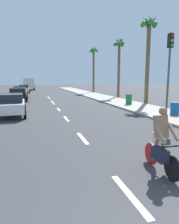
# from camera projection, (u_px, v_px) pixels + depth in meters

# --- Properties ---
(ground_plane) EXTENTS (160.00, 160.00, 0.00)m
(ground_plane) POSITION_uv_depth(u_px,v_px,m) (54.00, 104.00, 21.02)
(ground_plane) COLOR #38383A
(sidewalk_strip) EXTENTS (3.60, 80.00, 0.14)m
(sidewalk_strip) POSITION_uv_depth(u_px,v_px,m) (112.00, 100.00, 24.76)
(sidewalk_strip) COLOR #9E998E
(sidewalk_strip) RESTS_ON ground
(lane_stripe_1) EXTENTS (0.16, 1.80, 0.01)m
(lane_stripe_1) POSITION_uv_depth(u_px,v_px,m) (129.00, 194.00, 4.54)
(lane_stripe_1) COLOR white
(lane_stripe_1) RESTS_ON ground
(lane_stripe_2) EXTENTS (0.16, 1.80, 0.01)m
(lane_stripe_2) POSITION_uv_depth(u_px,v_px,m) (83.00, 138.00, 8.90)
(lane_stripe_2) COLOR white
(lane_stripe_2) RESTS_ON ground
(lane_stripe_3) EXTENTS (0.16, 1.80, 0.01)m
(lane_stripe_3) POSITION_uv_depth(u_px,v_px,m) (66.00, 119.00, 13.31)
(lane_stripe_3) COLOR white
(lane_stripe_3) RESTS_ON ground
(lane_stripe_4) EXTENTS (0.16, 1.80, 0.01)m
(lane_stripe_4) POSITION_uv_depth(u_px,v_px,m) (59.00, 109.00, 17.40)
(lane_stripe_4) COLOR white
(lane_stripe_4) RESTS_ON ground
(lane_stripe_5) EXTENTS (0.16, 1.80, 0.01)m
(lane_stripe_5) POSITION_uv_depth(u_px,v_px,m) (54.00, 103.00, 21.73)
(lane_stripe_5) COLOR white
(lane_stripe_5) RESTS_ON ground
(lane_stripe_6) EXTENTS (0.16, 1.80, 0.01)m
(lane_stripe_6) POSITION_uv_depth(u_px,v_px,m) (52.00, 101.00, 23.73)
(lane_stripe_6) COLOR white
(lane_stripe_6) RESTS_ON ground
(lane_stripe_7) EXTENTS (0.16, 1.80, 0.01)m
(lane_stripe_7) POSITION_uv_depth(u_px,v_px,m) (49.00, 98.00, 27.76)
(lane_stripe_7) COLOR white
(lane_stripe_7) RESTS_ON ground
(lane_stripe_8) EXTENTS (0.16, 1.80, 0.01)m
(lane_stripe_8) POSITION_uv_depth(u_px,v_px,m) (48.00, 97.00, 29.90)
(lane_stripe_8) COLOR white
(lane_stripe_8) RESTS_ON ground
(cyclist) EXTENTS (0.62, 1.71, 1.82)m
(cyclist) POSITION_uv_depth(u_px,v_px,m) (161.00, 144.00, 5.50)
(cyclist) COLOR black
(cyclist) RESTS_ON ground
(parked_car_white) EXTENTS (2.06, 4.19, 1.57)m
(parked_car_white) POSITION_uv_depth(u_px,v_px,m) (11.00, 104.00, 14.16)
(parked_car_white) COLOR white
(parked_car_white) RESTS_ON ground
(parked_car_black) EXTENTS (2.10, 4.53, 1.57)m
(parked_car_black) POSITION_uv_depth(u_px,v_px,m) (18.00, 94.00, 23.97)
(parked_car_black) COLOR black
(parked_car_black) RESTS_ON ground
(parked_car_yellow) EXTENTS (1.98, 4.22, 1.57)m
(parked_car_yellow) POSITION_uv_depth(u_px,v_px,m) (20.00, 91.00, 30.42)
(parked_car_yellow) COLOR gold
(parked_car_yellow) RESTS_ON ground
(parked_car_silver) EXTENTS (2.05, 4.38, 1.57)m
(parked_car_silver) POSITION_uv_depth(u_px,v_px,m) (24.00, 89.00, 38.63)
(parked_car_silver) COLOR #B7BABF
(parked_car_silver) RESTS_ON ground
(delivery_truck) EXTENTS (2.89, 6.34, 2.80)m
(delivery_truck) POSITION_uv_depth(u_px,v_px,m) (29.00, 84.00, 49.03)
(delivery_truck) COLOR maroon
(delivery_truck) RESTS_ON ground
(palm_tree_mid) EXTENTS (1.86, 1.83, 8.88)m
(palm_tree_mid) POSITION_uv_depth(u_px,v_px,m) (149.00, 39.00, 20.20)
(palm_tree_mid) COLOR brown
(palm_tree_mid) RESTS_ON ground
(palm_tree_far) EXTENTS (1.73, 1.78, 8.43)m
(palm_tree_far) POSITION_uv_depth(u_px,v_px,m) (119.00, 51.00, 28.17)
(palm_tree_far) COLOR brown
(palm_tree_far) RESTS_ON ground
(palm_tree_distant) EXTENTS (1.79, 1.86, 8.87)m
(palm_tree_distant) POSITION_uv_depth(u_px,v_px,m) (94.00, 58.00, 38.37)
(palm_tree_distant) COLOR brown
(palm_tree_distant) RESTS_ON ground
(traffic_signal) EXTENTS (0.28, 0.33, 5.20)m
(traffic_signal) POSITION_uv_depth(u_px,v_px,m) (169.00, 61.00, 11.84)
(traffic_signal) COLOR #4C4C51
(traffic_signal) RESTS_ON ground
(trash_bin_near) EXTENTS (0.60, 0.60, 0.87)m
(trash_bin_near) POSITION_uv_depth(u_px,v_px,m) (175.00, 109.00, 13.95)
(trash_bin_near) COLOR #14518C
(trash_bin_near) RESTS_ON sidewalk_strip
(trash_bin_far) EXTENTS (0.60, 0.60, 1.00)m
(trash_bin_far) POSITION_uv_depth(u_px,v_px,m) (129.00, 99.00, 19.83)
(trash_bin_far) COLOR #19722D
(trash_bin_far) RESTS_ON sidewalk_strip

